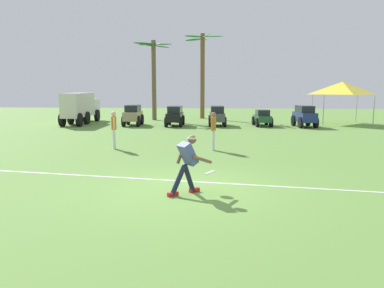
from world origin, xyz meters
name	(u,v)px	position (x,y,z in m)	size (l,w,h in m)	color
ground_plane	(187,189)	(0.00, 0.00, 0.00)	(80.00, 80.00, 0.00)	#5E8B3C
field_line_paint	(190,181)	(0.00, 0.75, 0.00)	(21.38, 0.09, 0.01)	white
frisbee_thrower	(187,161)	(0.04, -0.42, 0.79)	(1.03, 0.67, 1.40)	#191E38
frisbee_in_flight	(210,172)	(0.57, -0.23, 0.48)	(0.30, 0.30, 0.11)	white
teammate_near_sideline	(114,126)	(-3.61, 6.01, 0.94)	(0.30, 0.49, 1.56)	silver
teammate_midfield	(213,127)	(0.49, 5.99, 0.94)	(0.21, 0.49, 1.56)	silver
parked_car_slot_a	(133,115)	(-5.25, 16.11, 0.74)	(1.28, 2.40, 1.40)	#998466
parked_car_slot_b	(175,115)	(-2.35, 16.09, 0.72)	(1.17, 2.41, 1.34)	black
parked_car_slot_c	(217,115)	(0.49, 16.46, 0.72)	(1.26, 2.45, 1.34)	#474C51
parked_car_slot_d	(262,118)	(3.53, 16.48, 0.56)	(1.25, 2.27, 1.10)	#235133
parked_car_slot_e	(305,116)	(6.24, 16.08, 0.74)	(1.38, 2.43, 1.40)	navy
box_truck	(81,106)	(-9.33, 17.28, 1.23)	(1.68, 5.96, 2.20)	silver
palm_tree_far_left	(154,73)	(-4.64, 20.88, 3.77)	(2.97, 3.38, 6.28)	brown
palm_tree_left_of_centre	(202,71)	(-0.87, 22.87, 3.98)	(3.37, 3.13, 7.04)	brown
event_tent	(342,88)	(9.33, 18.65, 2.54)	(3.46, 3.46, 2.99)	#B2B5BA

